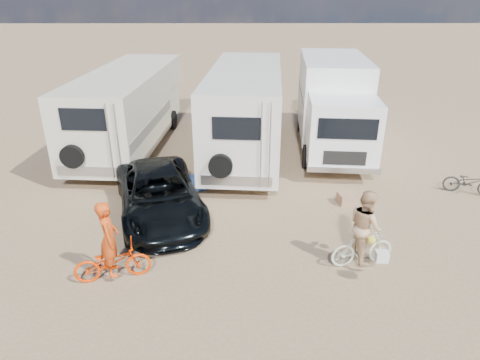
{
  "coord_description": "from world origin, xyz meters",
  "views": [
    {
      "loc": [
        -0.54,
        -9.97,
        6.4
      ],
      "look_at": [
        -0.48,
        1.17,
        1.3
      ],
      "focal_mm": 32.27,
      "sensor_mm": 36.0,
      "label": 1
    }
  ],
  "objects_px": {
    "rider_man": "(110,245)",
    "cooler": "(198,182)",
    "box_truck": "(334,107)",
    "crate": "(345,199)",
    "rider_woman": "(365,232)",
    "bike_woman": "(362,248)",
    "bike_man": "(112,262)",
    "rv_main": "(245,114)",
    "bike_parked": "(470,182)",
    "rv_left": "(129,111)",
    "dark_suv": "(159,194)"
  },
  "relations": [
    {
      "from": "rv_main",
      "to": "bike_man",
      "type": "distance_m",
      "value": 8.84
    },
    {
      "from": "bike_man",
      "to": "cooler",
      "type": "xyz_separation_m",
      "value": [
        1.59,
        4.91,
        -0.23
      ]
    },
    {
      "from": "bike_woman",
      "to": "rider_woman",
      "type": "bearing_deg",
      "value": -0.0
    },
    {
      "from": "dark_suv",
      "to": "cooler",
      "type": "bearing_deg",
      "value": 44.6
    },
    {
      "from": "crate",
      "to": "rider_woman",
      "type": "bearing_deg",
      "value": -96.19
    },
    {
      "from": "box_truck",
      "to": "bike_parked",
      "type": "distance_m",
      "value": 5.91
    },
    {
      "from": "dark_suv",
      "to": "bike_parked",
      "type": "distance_m",
      "value": 10.11
    },
    {
      "from": "dark_suv",
      "to": "bike_man",
      "type": "distance_m",
      "value": 3.15
    },
    {
      "from": "rv_left",
      "to": "rider_man",
      "type": "distance_m",
      "value": 9.22
    },
    {
      "from": "cooler",
      "to": "rv_left",
      "type": "bearing_deg",
      "value": 112.58
    },
    {
      "from": "rv_left",
      "to": "crate",
      "type": "xyz_separation_m",
      "value": [
        7.93,
        -5.28,
        -1.42
      ]
    },
    {
      "from": "box_truck",
      "to": "crate",
      "type": "distance_m",
      "value": 5.39
    },
    {
      "from": "rider_man",
      "to": "rv_left",
      "type": "bearing_deg",
      "value": -4.55
    },
    {
      "from": "cooler",
      "to": "dark_suv",
      "type": "bearing_deg",
      "value": -133.54
    },
    {
      "from": "rv_main",
      "to": "rider_woman",
      "type": "xyz_separation_m",
      "value": [
        2.77,
        -7.59,
        -0.79
      ]
    },
    {
      "from": "rider_man",
      "to": "crate",
      "type": "bearing_deg",
      "value": -73.67
    },
    {
      "from": "crate",
      "to": "box_truck",
      "type": "bearing_deg",
      "value": 83.99
    },
    {
      "from": "rv_main",
      "to": "dark_suv",
      "type": "height_order",
      "value": "rv_main"
    },
    {
      "from": "rv_main",
      "to": "dark_suv",
      "type": "distance_m",
      "value": 5.79
    },
    {
      "from": "box_truck",
      "to": "bike_woman",
      "type": "bearing_deg",
      "value": -90.85
    },
    {
      "from": "dark_suv",
      "to": "cooler",
      "type": "xyz_separation_m",
      "value": [
        1.0,
        1.82,
        -0.46
      ]
    },
    {
      "from": "rv_left",
      "to": "dark_suv",
      "type": "height_order",
      "value": "rv_left"
    },
    {
      "from": "rider_man",
      "to": "cooler",
      "type": "relative_size",
      "value": 3.19
    },
    {
      "from": "dark_suv",
      "to": "rv_main",
      "type": "bearing_deg",
      "value": 45.69
    },
    {
      "from": "box_truck",
      "to": "dark_suv",
      "type": "xyz_separation_m",
      "value": [
        -6.3,
        -5.8,
        -1.11
      ]
    },
    {
      "from": "rv_left",
      "to": "dark_suv",
      "type": "distance_m",
      "value": 6.42
    },
    {
      "from": "rv_left",
      "to": "bike_man",
      "type": "relative_size",
      "value": 4.99
    },
    {
      "from": "rv_main",
      "to": "cooler",
      "type": "bearing_deg",
      "value": -112.42
    },
    {
      "from": "box_truck",
      "to": "rv_main",
      "type": "bearing_deg",
      "value": -163.11
    },
    {
      "from": "bike_parked",
      "to": "cooler",
      "type": "xyz_separation_m",
      "value": [
        -9.01,
        0.42,
        -0.19
      ]
    },
    {
      "from": "bike_man",
      "to": "rider_man",
      "type": "height_order",
      "value": "rider_man"
    },
    {
      "from": "crate",
      "to": "rv_left",
      "type": "bearing_deg",
      "value": 146.36
    },
    {
      "from": "bike_woman",
      "to": "box_truck",
      "type": "bearing_deg",
      "value": -18.3
    },
    {
      "from": "bike_woman",
      "to": "rider_woman",
      "type": "height_order",
      "value": "rider_woman"
    },
    {
      "from": "dark_suv",
      "to": "cooler",
      "type": "relative_size",
      "value": 8.57
    },
    {
      "from": "bike_woman",
      "to": "crate",
      "type": "bearing_deg",
      "value": -18.41
    },
    {
      "from": "rider_woman",
      "to": "bike_parked",
      "type": "height_order",
      "value": "rider_woman"
    },
    {
      "from": "rv_main",
      "to": "crate",
      "type": "distance_m",
      "value": 5.57
    },
    {
      "from": "rv_left",
      "to": "bike_parked",
      "type": "relative_size",
      "value": 5.52
    },
    {
      "from": "bike_woman",
      "to": "cooler",
      "type": "relative_size",
      "value": 2.78
    },
    {
      "from": "rv_main",
      "to": "rider_man",
      "type": "distance_m",
      "value": 8.79
    },
    {
      "from": "box_truck",
      "to": "bike_man",
      "type": "distance_m",
      "value": 11.32
    },
    {
      "from": "bike_woman",
      "to": "rider_woman",
      "type": "relative_size",
      "value": 0.88
    },
    {
      "from": "bike_parked",
      "to": "crate",
      "type": "height_order",
      "value": "bike_parked"
    },
    {
      "from": "box_truck",
      "to": "cooler",
      "type": "distance_m",
      "value": 6.81
    },
    {
      "from": "bike_woman",
      "to": "rider_man",
      "type": "relative_size",
      "value": 0.87
    },
    {
      "from": "bike_woman",
      "to": "bike_parked",
      "type": "xyz_separation_m",
      "value": [
        4.6,
        3.95,
        -0.07
      ]
    },
    {
      "from": "rv_left",
      "to": "crate",
      "type": "bearing_deg",
      "value": -29.49
    },
    {
      "from": "rv_left",
      "to": "crate",
      "type": "distance_m",
      "value": 9.63
    },
    {
      "from": "bike_man",
      "to": "bike_parked",
      "type": "xyz_separation_m",
      "value": [
        10.6,
        4.49,
        -0.04
      ]
    }
  ]
}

